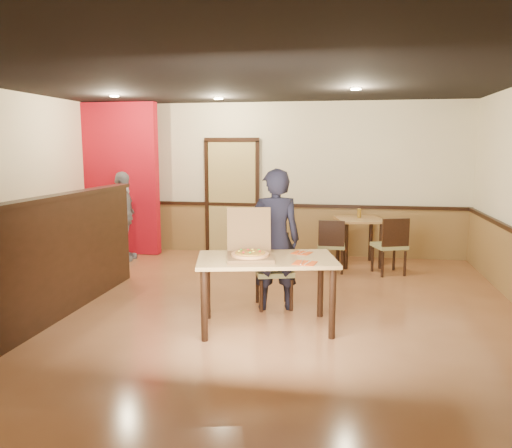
# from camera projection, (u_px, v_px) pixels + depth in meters

# --- Properties ---
(floor) EXTENTS (7.00, 7.00, 0.00)m
(floor) POSITION_uv_depth(u_px,v_px,m) (234.00, 313.00, 6.06)
(floor) COLOR #AD6D43
(floor) RESTS_ON ground
(ceiling) EXTENTS (7.00, 7.00, 0.00)m
(ceiling) POSITION_uv_depth(u_px,v_px,m) (233.00, 75.00, 5.63)
(ceiling) COLOR black
(ceiling) RESTS_ON wall_back
(wall_back) EXTENTS (7.00, 0.00, 7.00)m
(wall_back) POSITION_uv_depth(u_px,v_px,m) (275.00, 179.00, 9.25)
(wall_back) COLOR beige
(wall_back) RESTS_ON floor
(wainscot_back) EXTENTS (7.00, 0.04, 0.90)m
(wainscot_back) POSITION_uv_depth(u_px,v_px,m) (274.00, 230.00, 9.37)
(wainscot_back) COLOR olive
(wainscot_back) RESTS_ON floor
(chair_rail_back) EXTENTS (7.00, 0.06, 0.06)m
(chair_rail_back) POSITION_uv_depth(u_px,v_px,m) (274.00, 205.00, 9.27)
(chair_rail_back) COLOR black
(chair_rail_back) RESTS_ON wall_back
(back_door) EXTENTS (0.90, 0.06, 2.10)m
(back_door) POSITION_uv_depth(u_px,v_px,m) (232.00, 197.00, 9.40)
(back_door) COLOR tan
(back_door) RESTS_ON wall_back
(booth_partition) EXTENTS (0.20, 3.10, 1.44)m
(booth_partition) POSITION_uv_depth(u_px,v_px,m) (71.00, 251.00, 6.10)
(booth_partition) COLOR black
(booth_partition) RESTS_ON floor
(red_accent_panel) EXTENTS (1.60, 0.20, 2.78)m
(red_accent_panel) POSITION_uv_depth(u_px,v_px,m) (116.00, 179.00, 9.26)
(red_accent_panel) COLOR #AD0C1A
(red_accent_panel) RESTS_ON floor
(spot_a) EXTENTS (0.14, 0.14, 0.02)m
(spot_a) POSITION_uv_depth(u_px,v_px,m) (114.00, 96.00, 7.78)
(spot_a) COLOR beige
(spot_a) RESTS_ON ceiling
(spot_b) EXTENTS (0.14, 0.14, 0.02)m
(spot_b) POSITION_uv_depth(u_px,v_px,m) (219.00, 98.00, 8.20)
(spot_b) COLOR beige
(spot_b) RESTS_ON ceiling
(spot_c) EXTENTS (0.14, 0.14, 0.02)m
(spot_c) POSITION_uv_depth(u_px,v_px,m) (356.00, 89.00, 6.85)
(spot_c) COLOR beige
(spot_c) RESTS_ON ceiling
(main_table) EXTENTS (1.64, 1.16, 0.80)m
(main_table) POSITION_uv_depth(u_px,v_px,m) (266.00, 268.00, 5.45)
(main_table) COLOR #AD8048
(main_table) RESTS_ON floor
(diner_chair) EXTENTS (0.56, 0.56, 0.91)m
(diner_chair) POSITION_uv_depth(u_px,v_px,m) (273.00, 267.00, 6.28)
(diner_chair) COLOR olive
(diner_chair) RESTS_ON floor
(side_chair_left) EXTENTS (0.43, 0.43, 0.86)m
(side_chair_left) POSITION_uv_depth(u_px,v_px,m) (331.00, 244.00, 7.94)
(side_chair_left) COLOR olive
(side_chair_left) RESTS_ON floor
(side_chair_right) EXTENTS (0.58, 0.58, 0.91)m
(side_chair_right) POSITION_uv_depth(u_px,v_px,m) (391.00, 244.00, 7.77)
(side_chair_right) COLOR olive
(side_chair_right) RESTS_ON floor
(side_table) EXTENTS (0.90, 0.90, 0.80)m
(side_table) POSITION_uv_depth(u_px,v_px,m) (359.00, 229.00, 8.44)
(side_table) COLOR #AD8048
(side_table) RESTS_ON floor
(diner) EXTENTS (0.72, 0.56, 1.74)m
(diner) POSITION_uv_depth(u_px,v_px,m) (275.00, 240.00, 6.08)
(diner) COLOR black
(diner) RESTS_ON floor
(passerby) EXTENTS (0.42, 0.94, 1.57)m
(passerby) POSITION_uv_depth(u_px,v_px,m) (123.00, 216.00, 8.77)
(passerby) COLOR gray
(passerby) RESTS_ON floor
(pizza_box) EXTENTS (0.61, 0.68, 0.52)m
(pizza_box) POSITION_uv_depth(u_px,v_px,m) (250.00, 252.00, 5.41)
(pizza_box) COLOR brown
(pizza_box) RESTS_ON main_table
(pizza) EXTENTS (0.51, 0.51, 0.03)m
(pizza) POSITION_uv_depth(u_px,v_px,m) (250.00, 254.00, 5.36)
(pizza) COLOR #D9924E
(pizza) RESTS_ON pizza_box
(napkin_near) EXTENTS (0.26, 0.26, 0.01)m
(napkin_near) POSITION_uv_depth(u_px,v_px,m) (305.00, 263.00, 5.17)
(napkin_near) COLOR #C03B0D
(napkin_near) RESTS_ON main_table
(napkin_far) EXTENTS (0.25, 0.25, 0.01)m
(napkin_far) POSITION_uv_depth(u_px,v_px,m) (302.00, 253.00, 5.67)
(napkin_far) COLOR #C03B0D
(napkin_far) RESTS_ON main_table
(condiment) EXTENTS (0.06, 0.06, 0.16)m
(condiment) POSITION_uv_depth(u_px,v_px,m) (359.00, 213.00, 8.51)
(condiment) COLOR brown
(condiment) RESTS_ON side_table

